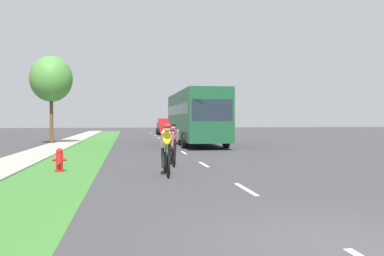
{
  "coord_description": "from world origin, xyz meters",
  "views": [
    {
      "loc": [
        -2.84,
        -5.32,
        1.7
      ],
      "look_at": [
        0.52,
        16.21,
        1.24
      ],
      "focal_mm": 38.97,
      "sensor_mm": 36.0,
      "label": 1
    }
  ],
  "objects_px": {
    "fire_hydrant_red": "(59,160)",
    "cyclist_lead": "(167,149)",
    "cyclist_trailing": "(172,143)",
    "suv_red": "(167,126)",
    "bus_dark_green": "(195,115)",
    "street_tree_near": "(51,79)"
  },
  "relations": [
    {
      "from": "cyclist_lead",
      "to": "cyclist_trailing",
      "type": "bearing_deg",
      "value": 80.14
    },
    {
      "from": "fire_hydrant_red",
      "to": "suv_red",
      "type": "distance_m",
      "value": 32.63
    },
    {
      "from": "cyclist_lead",
      "to": "fire_hydrant_red",
      "type": "bearing_deg",
      "value": 156.74
    },
    {
      "from": "cyclist_lead",
      "to": "cyclist_trailing",
      "type": "relative_size",
      "value": 1.0
    },
    {
      "from": "bus_dark_green",
      "to": "cyclist_lead",
      "type": "bearing_deg",
      "value": -102.41
    },
    {
      "from": "cyclist_trailing",
      "to": "street_tree_near",
      "type": "relative_size",
      "value": 0.28
    },
    {
      "from": "fire_hydrant_red",
      "to": "cyclist_lead",
      "type": "height_order",
      "value": "cyclist_lead"
    },
    {
      "from": "fire_hydrant_red",
      "to": "street_tree_near",
      "type": "height_order",
      "value": "street_tree_near"
    },
    {
      "from": "cyclist_trailing",
      "to": "street_tree_near",
      "type": "bearing_deg",
      "value": 114.92
    },
    {
      "from": "cyclist_lead",
      "to": "bus_dark_green",
      "type": "xyz_separation_m",
      "value": [
        3.36,
        15.26,
        1.17
      ]
    },
    {
      "from": "cyclist_lead",
      "to": "street_tree_near",
      "type": "relative_size",
      "value": 0.28
    },
    {
      "from": "cyclist_lead",
      "to": "suv_red",
      "type": "distance_m",
      "value": 33.55
    },
    {
      "from": "cyclist_lead",
      "to": "street_tree_near",
      "type": "bearing_deg",
      "value": 110.09
    },
    {
      "from": "cyclist_trailing",
      "to": "bus_dark_green",
      "type": "distance_m",
      "value": 12.98
    },
    {
      "from": "cyclist_trailing",
      "to": "suv_red",
      "type": "xyz_separation_m",
      "value": [
        2.69,
        30.74,
        0.14
      ]
    },
    {
      "from": "fire_hydrant_red",
      "to": "bus_dark_green",
      "type": "height_order",
      "value": "bus_dark_green"
    },
    {
      "from": "street_tree_near",
      "to": "bus_dark_green",
      "type": "bearing_deg",
      "value": -11.62
    },
    {
      "from": "bus_dark_green",
      "to": "suv_red",
      "type": "height_order",
      "value": "bus_dark_green"
    },
    {
      "from": "street_tree_near",
      "to": "suv_red",
      "type": "bearing_deg",
      "value": 59.63
    },
    {
      "from": "fire_hydrant_red",
      "to": "suv_red",
      "type": "relative_size",
      "value": 0.16
    },
    {
      "from": "cyclist_trailing",
      "to": "bus_dark_green",
      "type": "xyz_separation_m",
      "value": [
        2.9,
        12.59,
        1.17
      ]
    },
    {
      "from": "cyclist_lead",
      "to": "suv_red",
      "type": "relative_size",
      "value": 0.37
    }
  ]
}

